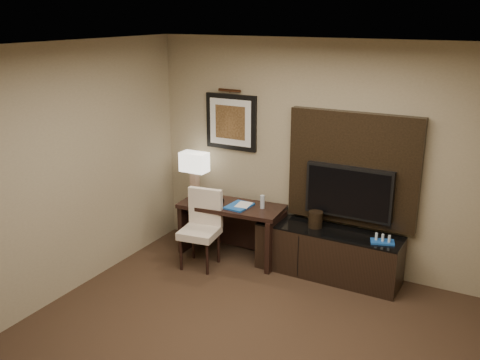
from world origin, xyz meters
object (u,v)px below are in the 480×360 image
Objects in this scene: desk at (232,230)px; desk_chair at (200,232)px; water_bottle at (262,202)px; minibar_tray at (383,239)px; table_lamp at (195,172)px; tv at (349,192)px; ice_bucket at (315,219)px; desk_phone at (213,198)px; credenza at (328,253)px.

desk_chair is at bearing -118.74° from desk.
water_bottle is 1.49m from minibar_tray.
desk is 2.08× the size of table_lamp.
tv reaches higher than water_bottle.
tv is at bearing 20.33° from ice_bucket.
minibar_tray is (0.80, -0.07, -0.05)m from ice_bucket.
table_lamp reaches higher than desk.
desk_phone is (-0.05, 0.39, 0.30)m from desk_chair.
water_bottle is (0.64, 0.11, 0.03)m from desk_phone.
tv reaches higher than ice_bucket.
tv is 4.66× the size of desk_phone.
minibar_tray is at bearing -2.26° from table_lamp.
credenza is 6.68× the size of minibar_tray.
desk_chair is 0.87m from table_lamp.
desk_chair is 1.39m from ice_bucket.
table_lamp is 3.27× the size of ice_bucket.
ice_bucket is at bearing 0.71° from water_bottle.
desk_chair is at bearing -158.32° from tv.
credenza is 0.98m from water_bottle.
desk is 1.13m from ice_bucket.
tv reaches higher than minibar_tray.
minibar_tray is at bearing 4.18° from desk_chair.
ice_bucket is at bearing -159.67° from tv.
water_bottle is (0.39, 0.07, 0.43)m from desk.
tv reaches higher than desk_chair.
tv is at bearing 41.40° from credenza.
tv is 2.01m from table_lamp.
desk is at bearing -176.07° from ice_bucket.
desk_chair reaches higher than credenza.
minibar_tray is at bearing -4.79° from credenza.
desk_phone is 2.13m from minibar_tray.
table_lamp reaches higher than desk_phone.
ice_bucket is at bearing -0.79° from table_lamp.
water_bottle reaches higher than desk_phone.
water_bottle is at bearing 177.45° from minibar_tray.
credenza is at bearing 14.43° from desk_phone.
table_lamp reaches higher than ice_bucket.
credenza is 1.57m from desk_phone.
table_lamp is 3.73× the size of water_bottle.
tv is (1.41, 0.20, 0.68)m from desk.
table_lamp is at bearing 179.21° from ice_bucket.
credenza is 10.10× the size of water_bottle.
desk_phone is at bearing 89.25° from desk_chair.
tv is 1.82m from desk_chair.
table_lamp reaches higher than credenza.
desk reaches higher than credenza.
desk is 1.90m from minibar_tray.
minibar_tray is (2.12, 0.04, -0.12)m from desk_phone.
desk_chair reaches higher than desk.
desk is at bearing 20.98° from desk_phone.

